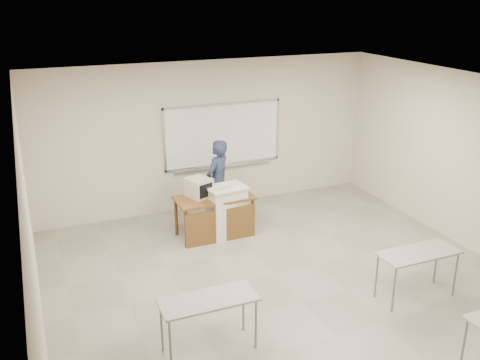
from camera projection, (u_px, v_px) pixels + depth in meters
name	position (u px, v px, depth m)	size (l,w,h in m)	color
floor	(302.00, 302.00, 7.76)	(7.00, 8.00, 0.01)	gray
whiteboard	(223.00, 136.00, 10.81)	(2.48, 0.10, 1.31)	white
student_desks	(359.00, 311.00, 6.36)	(4.40, 2.20, 0.73)	#A9AAA4
instructor_desk	(216.00, 210.00, 9.59)	(1.39, 0.70, 0.75)	brown
podium	(227.00, 211.00, 9.70)	(0.68, 0.50, 0.95)	white
crt_monitor	(198.00, 188.00, 9.58)	(0.38, 0.43, 0.36)	#BDB89F
laptop	(206.00, 192.00, 9.70)	(0.31, 0.29, 0.23)	black
mouse	(228.00, 198.00, 9.51)	(0.09, 0.06, 0.03)	#999CA0
keyboard	(221.00, 189.00, 9.37)	(0.44, 0.15, 0.02)	#BDB89F
presenter	(218.00, 182.00, 10.16)	(0.60, 0.39, 1.64)	black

